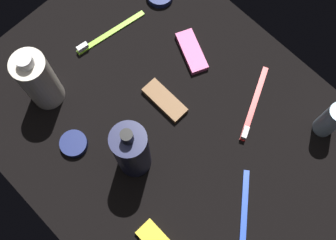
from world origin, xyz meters
TOP-DOWN VIEW (x-y plane):
  - ground_plane at (0.00, 0.00)cm, footprint 84.00×64.00cm
  - lotion_bottle at (-0.92, 10.52)cm, footprint 6.75×6.75cm
  - bodywash_bottle at (23.16, 13.82)cm, footprint 6.98×6.98cm
  - deodorant_stick at (-23.70, -22.96)cm, footprint 4.24×4.24cm
  - toothbrush_lime at (25.07, -5.07)cm, footprint 3.94×17.97cm
  - toothbrush_red at (-10.28, -15.68)cm, footprint 8.74×16.80cm
  - toothbrush_blue at (-24.95, 3.39)cm, footprint 12.26×14.75cm
  - snack_bar_pink at (8.31, -15.71)cm, footprint 11.13×7.85cm
  - snack_bar_brown at (4.17, -3.13)cm, footprint 10.41×4.03cm
  - cream_tin_right at (10.63, 17.23)cm, footprint 5.74×5.74cm

SIDE VIEW (x-z plane):
  - ground_plane at x=0.00cm, z-range -1.20..0.00cm
  - toothbrush_lime at x=25.07cm, z-range -0.44..1.66cm
  - toothbrush_red at x=-10.28cm, z-range -0.44..1.66cm
  - toothbrush_blue at x=-24.95cm, z-range -0.44..1.66cm
  - snack_bar_pink at x=8.31cm, z-range 0.00..1.50cm
  - snack_bar_brown at x=4.17cm, z-range 0.00..1.50cm
  - cream_tin_right at x=10.63cm, z-range 0.00..1.72cm
  - deodorant_stick at x=-23.70cm, z-range 0.00..10.37cm
  - bodywash_bottle at x=23.16cm, z-range -0.84..17.13cm
  - lotion_bottle at x=-0.92cm, z-range -1.23..19.00cm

